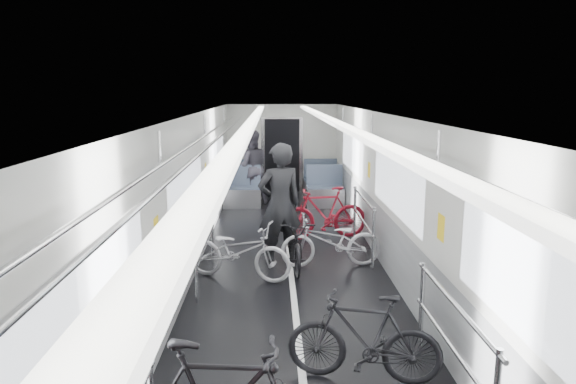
# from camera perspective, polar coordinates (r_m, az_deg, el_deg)

# --- Properties ---
(car_shell) EXTENTS (3.02, 14.01, 2.41)m
(car_shell) POSITION_cam_1_polar(r_m,az_deg,el_deg) (9.04, 0.01, 0.82)
(car_shell) COLOR black
(car_shell) RESTS_ON ground
(bike_left_far) EXTENTS (1.74, 1.08, 0.86)m
(bike_left_far) POSITION_cam_1_polar(r_m,az_deg,el_deg) (7.65, -5.57, -6.53)
(bike_left_far) COLOR #B0AFB4
(bike_left_far) RESTS_ON floor
(bike_right_near) EXTENTS (1.53, 0.73, 0.89)m
(bike_right_near) POSITION_cam_1_polar(r_m,az_deg,el_deg) (5.12, 8.46, -15.71)
(bike_right_near) COLOR black
(bike_right_near) RESTS_ON floor
(bike_right_mid) EXTENTS (1.63, 0.67, 0.84)m
(bike_right_mid) POSITION_cam_1_polar(r_m,az_deg,el_deg) (8.16, 4.83, -5.47)
(bike_right_mid) COLOR #B5B5BA
(bike_right_mid) RESTS_ON floor
(bike_right_far) EXTENTS (1.71, 0.74, 0.99)m
(bike_right_far) POSITION_cam_1_polar(r_m,az_deg,el_deg) (9.65, 4.05, -2.37)
(bike_right_far) COLOR maroon
(bike_right_far) RESTS_ON floor
(bike_aisle) EXTENTS (0.60, 1.53, 0.79)m
(bike_aisle) POSITION_cam_1_polar(r_m,az_deg,el_deg) (8.17, 0.82, -5.57)
(bike_aisle) COLOR black
(bike_aisle) RESTS_ON floor
(person_standing) EXTENTS (0.83, 0.67, 1.96)m
(person_standing) POSITION_cam_1_polar(r_m,az_deg,el_deg) (8.11, -0.93, -1.41)
(person_standing) COLOR black
(person_standing) RESTS_ON floor
(person_seated) EXTENTS (1.01, 0.85, 1.82)m
(person_seated) POSITION_cam_1_polar(r_m,az_deg,el_deg) (12.69, -4.14, 2.80)
(person_seated) COLOR #302D36
(person_seated) RESTS_ON floor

